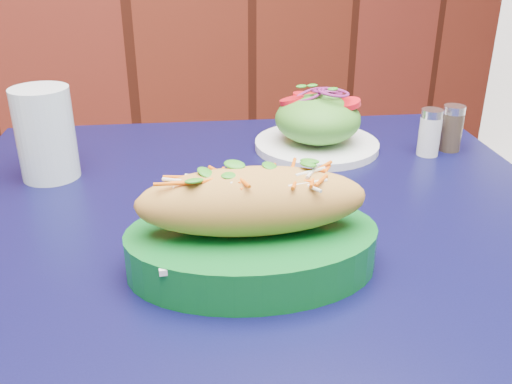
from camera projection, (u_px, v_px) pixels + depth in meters
name	position (u px, v px, depth m)	size (l,w,h in m)	color
cafe_table	(258.00, 282.00, 0.72)	(1.03, 1.03, 0.75)	black
banh_mi_basket	(252.00, 228.00, 0.57)	(0.30, 0.25, 0.12)	#0C6120
salad_plate	(317.00, 125.00, 0.90)	(0.20, 0.20, 0.10)	white
water_glass	(45.00, 134.00, 0.78)	(0.08, 0.08, 0.13)	silver
salt_shaker	(430.00, 132.00, 0.87)	(0.03, 0.03, 0.07)	white
pepper_shaker	(452.00, 128.00, 0.89)	(0.03, 0.03, 0.07)	#3F3326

